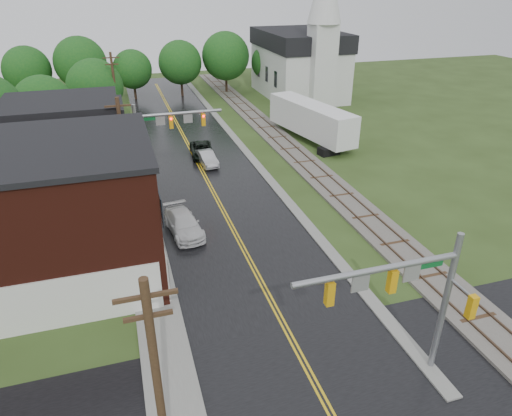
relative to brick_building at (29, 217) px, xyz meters
name	(u,v)px	position (x,y,z in m)	size (l,w,h in m)	color
main_road	(200,167)	(12.48, 15.00, -4.15)	(10.00, 90.00, 0.02)	black
cross_road	(321,395)	(12.48, -13.00, -4.15)	(60.00, 9.00, 0.02)	black
curb_right	(240,145)	(17.88, 20.00, -4.15)	(0.80, 70.00, 0.12)	gray
sidewalk_left	(138,197)	(6.28, 10.00, -4.15)	(2.40, 50.00, 0.12)	gray
brick_building	(29,217)	(0.00, 0.00, 0.00)	(14.30, 10.30, 8.30)	#46170F
yellow_house	(70,163)	(1.48, 11.00, -0.95)	(8.00, 7.00, 6.40)	tan
darkred_building	(88,139)	(2.48, 20.00, -1.95)	(7.00, 6.00, 4.40)	#3F0F0C
church	(302,57)	(32.48, 38.74, 1.68)	(10.40, 18.40, 20.00)	silver
railroad	(280,140)	(22.48, 20.00, -4.05)	(3.20, 80.00, 0.30)	#59544C
traffic_signal_near	(407,288)	(15.96, -13.00, 0.82)	(7.34, 0.30, 7.20)	gray
traffic_signal_far	(163,129)	(9.01, 12.00, 0.82)	(7.34, 0.43, 7.20)	gray
utility_pole_a	(158,390)	(5.68, -15.00, 0.57)	(1.80, 0.28, 9.00)	#382616
utility_pole_b	(125,156)	(5.68, 7.00, 0.57)	(1.80, 0.28, 9.00)	#382616
utility_pole_c	(116,91)	(5.68, 29.00, 0.57)	(1.80, 0.28, 9.00)	#382616
tree_left_c	(46,106)	(-1.36, 24.90, 0.36)	(6.00, 6.00, 7.65)	black
tree_left_e	(97,88)	(3.64, 30.90, 0.66)	(6.40, 6.40, 8.16)	black
suv_dark	(202,150)	(13.28, 17.91, -3.49)	(2.20, 4.77, 1.33)	black
sedan_silver	(207,158)	(13.28, 15.49, -3.50)	(1.37, 3.93, 1.29)	#ACADB1
pickup_white	(184,224)	(9.02, 2.89, -3.43)	(2.03, 4.98, 1.45)	silver
semi_trailer	(311,119)	(25.82, 19.42, -1.75)	(5.35, 13.36, 4.06)	black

